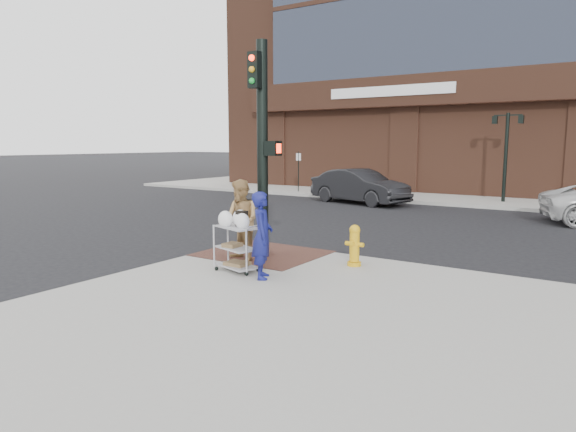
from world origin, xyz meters
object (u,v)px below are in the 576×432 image
Objects in this scene: traffic_signal_pole at (263,143)px; sedan_dark at (360,186)px; pedestrian_tan at (241,221)px; lamp_post at (506,147)px; fire_hydrant at (354,245)px; woman_blue at (262,235)px; utility_cart at (237,244)px.

sedan_dark is at bearing 105.16° from traffic_signal_pole.
pedestrian_tan is (-0.06, -0.76, -1.75)m from traffic_signal_pole.
lamp_post is 2.15× the size of pedestrian_tan.
traffic_signal_pole is 3.20m from fire_hydrant.
woman_blue is at bearing -16.17° from pedestrian_tan.
traffic_signal_pole is 1.91m from pedestrian_tan.
pedestrian_tan is 1.45× the size of utility_cart.
pedestrian_tan is 0.38× the size of sedan_dark.
sedan_dark is 3.79× the size of utility_cart.
utility_cart is at bearing -96.85° from lamp_post.
pedestrian_tan is at bearing -157.03° from fire_hydrant.
utility_cart is (-2.02, -16.78, -1.88)m from lamp_post.
fire_hydrant is (5.57, -11.84, -0.19)m from sedan_dark.
lamp_post is 0.80× the size of traffic_signal_pole.
fire_hydrant is at bearing -62.06° from woman_blue.
fire_hydrant is (1.06, 1.95, -0.40)m from woman_blue.
sedan_dark is at bearing -15.36° from woman_blue.
sedan_dark is (-4.51, 13.80, -0.21)m from woman_blue.
woman_blue is 0.36× the size of sedan_dark.
utility_cart is at bearing 45.51° from woman_blue.
pedestrian_tan is 2.04× the size of fire_hydrant.
woman_blue is at bearing -54.15° from traffic_signal_pole.
pedestrian_tan reaches higher than sedan_dark.
pedestrian_tan is (-2.54, -15.98, -1.54)m from lamp_post.
lamp_post reaches higher than woman_blue.
woman_blue reaches higher than fire_hydrant.
woman_blue is (-1.24, -16.93, -1.60)m from lamp_post.
sedan_dark is (-3.27, 12.09, -2.03)m from traffic_signal_pole.
pedestrian_tan is at bearing -94.73° from traffic_signal_pole.
lamp_post reaches higher than utility_cart.
sedan_dark is 14.15m from utility_cart.
woman_blue is at bearing -146.94° from sedan_dark.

